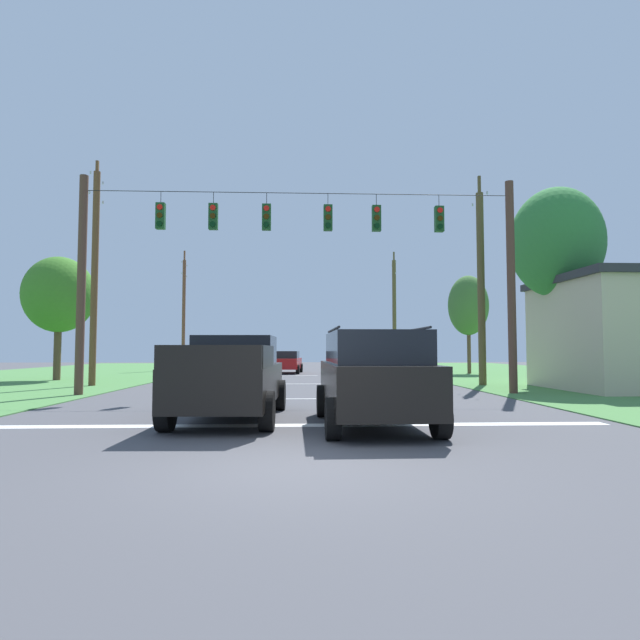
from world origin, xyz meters
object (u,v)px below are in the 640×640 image
Objects in this scene: overhead_signal_span at (300,268)px; distant_car_crossing_white at (401,361)px; tree_roadside_left at (468,306)px; utility_pole_mid_right at (481,285)px; pickup_truck at (232,377)px; suv_black at (373,376)px; utility_pole_far_left at (184,310)px; distant_car_oncoming at (286,362)px; tree_roadside_right at (556,243)px; tree_roadside_far_right at (59,295)px; utility_pole_mid_left at (95,272)px; utility_pole_far_right at (394,312)px.

distant_car_crossing_white is at bearing 67.95° from overhead_signal_span.
utility_pole_mid_right is at bearing -105.58° from tree_roadside_left.
pickup_truck is 3.43m from suv_black.
utility_pole_far_left is at bearing 133.30° from utility_pole_mid_right.
distant_car_oncoming is 19.54m from tree_roadside_right.
overhead_signal_span reaches higher than tree_roadside_left.
tree_roadside_left is (24.03, 6.48, 0.07)m from tree_roadside_far_right.
overhead_signal_span is 17.67m from distant_car_oncoming.
distant_car_oncoming is at bearing 125.42° from utility_pole_mid_right.
suv_black is 1.08× the size of distant_car_crossing_white.
tree_roadside_left is at bearing -7.81° from distant_car_oncoming.
utility_pole_far_left is 1.13× the size of tree_roadside_right.
pickup_truck is at bearing 155.93° from suv_black.
distant_car_crossing_white is at bearing 150.46° from tree_roadside_left.
utility_pole_far_left is (-9.15, 22.91, 0.17)m from overhead_signal_span.
overhead_signal_span reaches higher than suv_black.
utility_pole_far_left reaches higher than tree_roadside_far_right.
tree_roadside_right is at bearing -15.60° from tree_roadside_far_right.
utility_pole_mid_left reaches higher than distant_car_oncoming.
utility_pole_far_left reaches higher than distant_car_oncoming.
suv_black is 0.47× the size of utility_pole_mid_left.
utility_pole_mid_left is (-8.32, -12.49, 4.30)m from distant_car_oncoming.
suv_black reaches higher than distant_car_oncoming.
distant_car_oncoming is at bearing 56.33° from utility_pole_mid_left.
suv_black is at bearing -84.58° from distant_car_oncoming.
tree_roadside_right is (3.60, -15.38, 5.32)m from distant_car_crossing_white.
utility_pole_far_left is (-16.40, 5.01, 3.95)m from distant_car_crossing_white.
utility_pole_mid_right is at bearing 143.48° from tree_roadside_right.
tree_roadside_left is (20.53, -7.35, -0.17)m from utility_pole_far_left.
utility_pole_mid_right is 21.44m from tree_roadside_far_right.
distant_car_crossing_white is 0.53× the size of tree_roadside_right.
utility_pole_mid_right reaches higher than tree_roadside_left.
suv_black is at bearing -102.54° from distant_car_crossing_white.
distant_car_crossing_white is 0.68× the size of tree_roadside_far_right.
distant_car_oncoming is at bearing 172.19° from tree_roadside_left.
utility_pole_mid_left reaches higher than suv_black.
utility_pole_mid_left is (-9.16, 4.75, 0.51)m from overhead_signal_span.
distant_car_oncoming is 0.67× the size of tree_roadside_left.
suv_black is 14.38m from utility_pole_mid_right.
utility_pole_mid_right reaches higher than overhead_signal_span.
pickup_truck is 14.08m from utility_pole_mid_left.
tree_roadside_right is at bearing -45.56° from utility_pole_far_left.
distant_car_crossing_white is at bearing -95.93° from utility_pole_far_right.
pickup_truck is at bearing -55.84° from utility_pole_mid_left.
utility_pole_far_left is (-8.31, 5.68, 3.95)m from distant_car_oncoming.
utility_pole_far_right is at bearing 78.57° from suv_black.
utility_pole_mid_right is 3.57m from tree_roadside_right.
tree_roadside_right is at bearing -36.52° from utility_pole_mid_right.
utility_pole_mid_left is at bearing 152.60° from overhead_signal_span.
pickup_truck reaches higher than distant_car_crossing_white.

